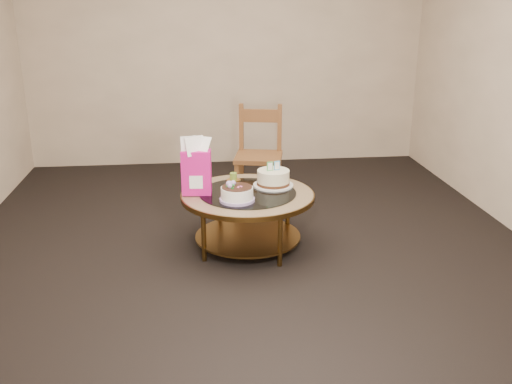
{
  "coord_description": "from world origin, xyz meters",
  "views": [
    {
      "loc": [
        -0.39,
        -4.08,
        1.87
      ],
      "look_at": [
        0.07,
        0.02,
        0.45
      ],
      "focal_mm": 40.0,
      "sensor_mm": 36.0,
      "label": 1
    }
  ],
  "objects": [
    {
      "name": "coffee_table",
      "position": [
        0.0,
        -0.0,
        0.38
      ],
      "size": [
        1.02,
        1.02,
        0.46
      ],
      "color": "brown",
      "rests_on": "ground"
    },
    {
      "name": "dining_chair",
      "position": [
        0.21,
        1.04,
        0.47
      ],
      "size": [
        0.5,
        0.5,
        0.92
      ],
      "rotation": [
        0.0,
        0.0,
        -0.2
      ],
      "color": "brown",
      "rests_on": "ground"
    },
    {
      "name": "ground",
      "position": [
        0.0,
        0.0,
        0.0
      ],
      "size": [
        5.0,
        5.0,
        0.0
      ],
      "primitive_type": "plane",
      "color": "black",
      "rests_on": "ground"
    },
    {
      "name": "pillar_candle",
      "position": [
        -0.09,
        0.28,
        0.48
      ],
      "size": [
        0.12,
        0.12,
        0.08
      ],
      "rotation": [
        0.0,
        0.0,
        -0.4
      ],
      "color": "#D7B758",
      "rests_on": "coffee_table"
    },
    {
      "name": "cream_cake",
      "position": [
        0.22,
        0.14,
        0.52
      ],
      "size": [
        0.32,
        0.32,
        0.2
      ],
      "rotation": [
        0.0,
        0.0,
        0.24
      ],
      "color": "white",
      "rests_on": "coffee_table"
    },
    {
      "name": "gift_bag",
      "position": [
        -0.38,
        0.02,
        0.67
      ],
      "size": [
        0.23,
        0.17,
        0.43
      ],
      "rotation": [
        0.0,
        0.0,
        -0.09
      ],
      "color": "#D51487",
      "rests_on": "coffee_table"
    },
    {
      "name": "decorated_cake",
      "position": [
        -0.1,
        -0.18,
        0.51
      ],
      "size": [
        0.26,
        0.26,
        0.15
      ],
      "rotation": [
        0.0,
        0.0,
        0.21
      ],
      "color": "#A286BE",
      "rests_on": "coffee_table"
    },
    {
      "name": "room_walls",
      "position": [
        0.0,
        0.0,
        1.54
      ],
      "size": [
        4.52,
        5.02,
        2.61
      ],
      "color": "beige",
      "rests_on": "ground"
    }
  ]
}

